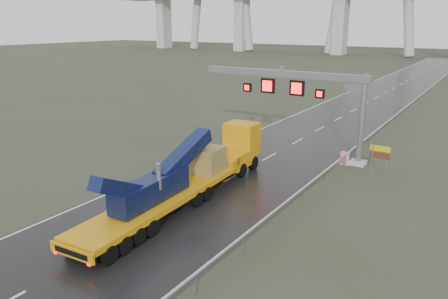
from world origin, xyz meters
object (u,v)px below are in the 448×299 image
Objects in this scene: exit_sign_pair at (380,155)px; striped_barrier at (345,158)px; sign_gantry at (305,90)px; heavy_haul_truck at (197,170)px.

striped_barrier is at bearing 152.82° from exit_sign_pair.
sign_gantry is 14.05× the size of striped_barrier.
exit_sign_pair is (9.37, 9.54, 0.08)m from heavy_haul_truck.
sign_gantry is at bearing 75.06° from heavy_haul_truck.
heavy_haul_truck is 7.37× the size of exit_sign_pair.
sign_gantry is 12.75m from heavy_haul_truck.
exit_sign_pair is 2.33× the size of striped_barrier.
striped_barrier is (3.90, -0.66, -5.08)m from sign_gantry.
heavy_haul_truck reaches higher than exit_sign_pair.
striped_barrier is at bearing 57.23° from heavy_haul_truck.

